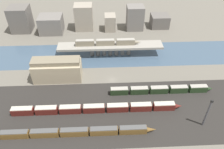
{
  "coord_description": "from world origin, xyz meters",
  "views": [
    {
      "loc": [
        -4.5,
        -96.2,
        82.33
      ],
      "look_at": [
        0.0,
        0.96,
        3.07
      ],
      "focal_mm": 35.0,
      "sensor_mm": 36.0,
      "label": 1
    }
  ],
  "objects": [
    {
      "name": "train_on_bridge",
      "position": [
        -1.9,
        25.92,
        9.62
      ],
      "size": [
        42.29,
        2.72,
        3.97
      ],
      "color": "gray",
      "rests_on": "bridge"
    },
    {
      "name": "city_block_right",
      "position": [
        1.3,
        61.49,
        6.17
      ],
      "size": [
        8.28,
        10.22,
        12.33
      ],
      "primitive_type": "cube",
      "color": "gray",
      "rests_on": "ground"
    },
    {
      "name": "warehouse_building",
      "position": [
        -31.02,
        2.64,
        6.44
      ],
      "size": [
        27.07,
        10.48,
        13.54
      ],
      "color": "tan",
      "rests_on": "ground"
    },
    {
      "name": "city_block_left",
      "position": [
        -44.07,
        59.88,
        6.56
      ],
      "size": [
        17.43,
        14.62,
        13.12
      ],
      "primitive_type": "cube",
      "color": "slate",
      "rests_on": "ground"
    },
    {
      "name": "train_yard_mid",
      "position": [
        -8.71,
        -23.68,
        1.99
      ],
      "size": [
        83.41,
        3.04,
        4.04
      ],
      "color": "#5B1E19",
      "rests_on": "ground"
    },
    {
      "name": "ground_plane",
      "position": [
        0.0,
        0.0,
        0.0
      ],
      "size": [
        400.0,
        400.0,
        0.0
      ],
      "primitive_type": "plane",
      "color": "#666056"
    },
    {
      "name": "city_block_tall",
      "position": [
        41.37,
        65.26,
        4.93
      ],
      "size": [
        13.99,
        12.32,
        9.86
      ],
      "primitive_type": "cube",
      "color": "#605B56",
      "rests_on": "ground"
    },
    {
      "name": "city_block_far_left",
      "position": [
        -67.57,
        63.86,
        9.54
      ],
      "size": [
        14.84,
        14.32,
        19.09
      ],
      "primitive_type": "cube",
      "color": "#605B56",
      "rests_on": "ground"
    },
    {
      "name": "train_yard_near",
      "position": [
        -23.54,
        -36.97,
        1.83
      ],
      "size": [
        81.65,
        2.66,
        3.73
      ],
      "color": "brown",
      "rests_on": "ground"
    },
    {
      "name": "city_block_center",
      "position": [
        -19.03,
        64.3,
        9.83
      ],
      "size": [
        13.7,
        11.64,
        19.65
      ],
      "primitive_type": "cube",
      "color": "gray",
      "rests_on": "ground"
    },
    {
      "name": "river_water",
      "position": [
        0.0,
        25.92,
        0.0
      ],
      "size": [
        320.0,
        28.56,
        0.01
      ],
      "primitive_type": "cube",
      "color": "#3D5166",
      "rests_on": "ground"
    },
    {
      "name": "bridge",
      "position": [
        0.0,
        25.92,
        6.09
      ],
      "size": [
        68.4,
        9.54,
        7.68
      ],
      "color": "gray",
      "rests_on": "ground"
    },
    {
      "name": "city_block_far_right",
      "position": [
        20.78,
        62.49,
        9.31
      ],
      "size": [
        12.91,
        10.99,
        18.61
      ],
      "primitive_type": "cube",
      "color": "slate",
      "rests_on": "ground"
    },
    {
      "name": "train_yard_far",
      "position": [
        25.76,
        -11.84,
        1.94
      ],
      "size": [
        55.63,
        2.86,
        3.95
      ],
      "color": "#23381E",
      "rests_on": "ground"
    },
    {
      "name": "signal_tower",
      "position": [
        40.57,
        -34.22,
        8.02
      ],
      "size": [
        1.0,
        0.89,
        16.17
      ],
      "color": "#4C4C51",
      "rests_on": "ground"
    },
    {
      "name": "railbed_yard",
      "position": [
        0.0,
        -24.0,
        0.0
      ],
      "size": [
        280.0,
        42.0,
        0.01
      ],
      "primitive_type": "cube",
      "color": "#282623",
      "rests_on": "ground"
    }
  ]
}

